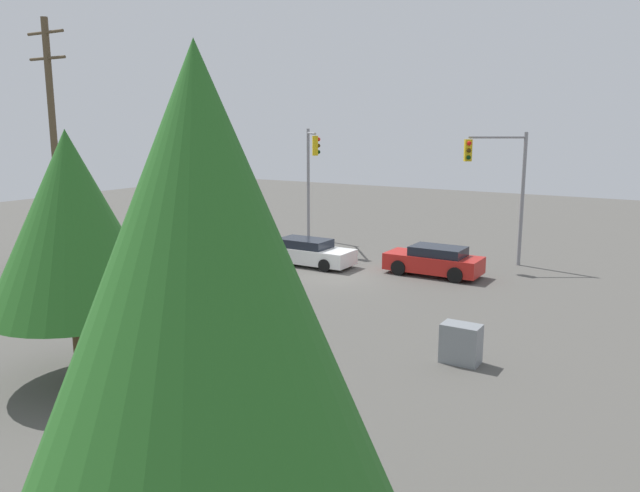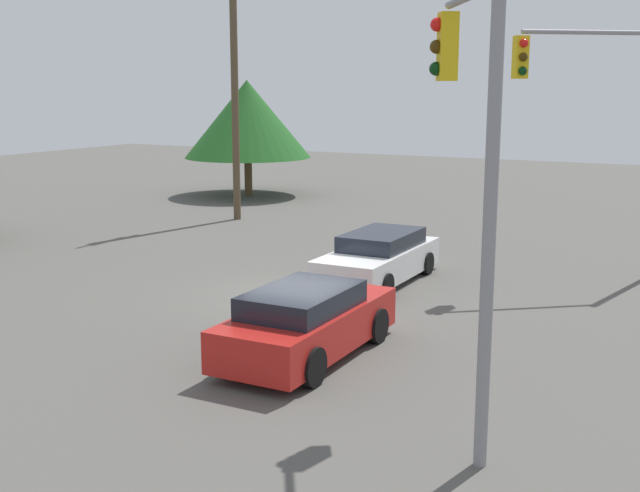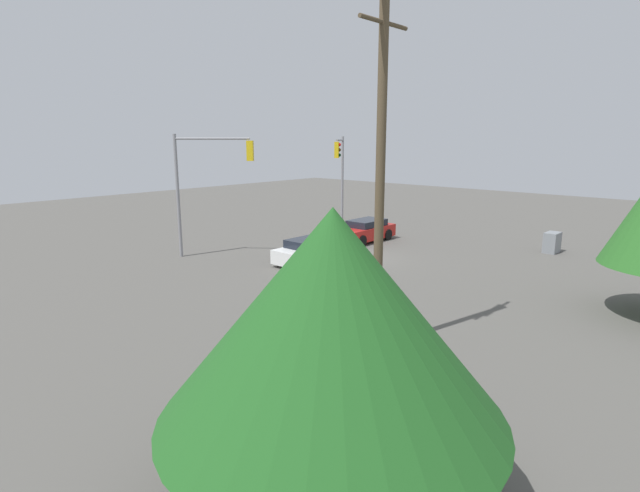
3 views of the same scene
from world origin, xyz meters
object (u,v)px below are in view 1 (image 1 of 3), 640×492
at_px(sedan_white, 308,252).
at_px(electrical_cabinet, 461,344).
at_px(sedan_red, 434,261).
at_px(traffic_signal_main, 501,177).
at_px(traffic_signal_cross, 311,166).

bearing_deg(sedan_white, electrical_cabinet, 51.39).
xyz_separation_m(sedan_red, electrical_cabinet, (-4.66, 9.87, -0.10)).
relative_size(sedan_white, traffic_signal_main, 0.70).
height_order(sedan_white, electrical_cabinet, sedan_white).
distance_m(traffic_signal_cross, electrical_cabinet, 19.86).
distance_m(sedan_white, traffic_signal_cross, 7.06).
height_order(sedan_white, traffic_signal_cross, traffic_signal_cross).
xyz_separation_m(sedan_red, traffic_signal_cross, (9.16, -3.83, 3.89)).
height_order(traffic_signal_cross, electrical_cabinet, traffic_signal_cross).
height_order(traffic_signal_main, traffic_signal_cross, traffic_signal_cross).
relative_size(sedan_white, electrical_cabinet, 3.92).
xyz_separation_m(sedan_white, electrical_cabinet, (-10.83, 8.65, -0.06)).
relative_size(sedan_white, sedan_red, 1.04).
height_order(sedan_red, traffic_signal_cross, traffic_signal_cross).
xyz_separation_m(sedan_white, traffic_signal_main, (-8.07, -4.88, 3.78)).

